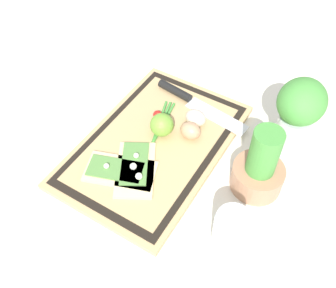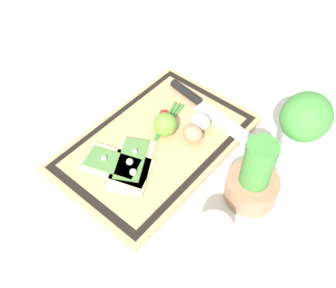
{
  "view_description": "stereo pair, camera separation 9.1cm",
  "coord_description": "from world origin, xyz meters",
  "px_view_note": "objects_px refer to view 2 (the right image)",
  "views": [
    {
      "loc": [
        0.5,
        0.34,
        0.73
      ],
      "look_at": [
        0.0,
        0.04,
        0.03
      ],
      "focal_mm": 42.0,
      "sensor_mm": 36.0,
      "label": 1
    },
    {
      "loc": [
        0.45,
        0.42,
        0.73
      ],
      "look_at": [
        0.0,
        0.04,
        0.03
      ],
      "focal_mm": 42.0,
      "sensor_mm": 36.0,
      "label": 2
    }
  ],
  "objects_px": {
    "egg_brown": "(193,133)",
    "cherry_tomato_red": "(164,114)",
    "herb_pot": "(254,180)",
    "herb_glass": "(302,128)",
    "knife": "(197,100)",
    "lime": "(166,125)",
    "sauce_jar": "(212,241)",
    "pizza_slice_near": "(116,164)",
    "egg_pink": "(201,121)",
    "pizza_slice_far": "(132,164)"
  },
  "relations": [
    {
      "from": "lime",
      "to": "sauce_jar",
      "type": "relative_size",
      "value": 0.56
    },
    {
      "from": "lime",
      "to": "herb_pot",
      "type": "distance_m",
      "value": 0.25
    },
    {
      "from": "herb_pot",
      "to": "pizza_slice_near",
      "type": "bearing_deg",
      "value": -62.95
    },
    {
      "from": "egg_pink",
      "to": "sauce_jar",
      "type": "xyz_separation_m",
      "value": [
        0.24,
        0.21,
        0.01
      ]
    },
    {
      "from": "herb_pot",
      "to": "herb_glass",
      "type": "bearing_deg",
      "value": 171.31
    },
    {
      "from": "pizza_slice_near",
      "to": "lime",
      "type": "distance_m",
      "value": 0.15
    },
    {
      "from": "cherry_tomato_red",
      "to": "herb_pot",
      "type": "xyz_separation_m",
      "value": [
        0.05,
        0.29,
        0.03
      ]
    },
    {
      "from": "pizza_slice_near",
      "to": "egg_pink",
      "type": "height_order",
      "value": "egg_pink"
    },
    {
      "from": "knife",
      "to": "lime",
      "type": "xyz_separation_m",
      "value": [
        0.13,
        0.01,
        0.02
      ]
    },
    {
      "from": "sauce_jar",
      "to": "lime",
      "type": "bearing_deg",
      "value": -123.3
    },
    {
      "from": "sauce_jar",
      "to": "herb_glass",
      "type": "relative_size",
      "value": 0.5
    },
    {
      "from": "egg_brown",
      "to": "cherry_tomato_red",
      "type": "xyz_separation_m",
      "value": [
        -0.01,
        -0.1,
        -0.01
      ]
    },
    {
      "from": "pizza_slice_far",
      "to": "egg_pink",
      "type": "relative_size",
      "value": 3.36
    },
    {
      "from": "lime",
      "to": "pizza_slice_far",
      "type": "bearing_deg",
      "value": 2.5
    },
    {
      "from": "herb_pot",
      "to": "sauce_jar",
      "type": "bearing_deg",
      "value": 3.91
    },
    {
      "from": "knife",
      "to": "egg_pink",
      "type": "distance_m",
      "value": 0.09
    },
    {
      "from": "egg_brown",
      "to": "cherry_tomato_red",
      "type": "bearing_deg",
      "value": -95.97
    },
    {
      "from": "pizza_slice_near",
      "to": "herb_pot",
      "type": "distance_m",
      "value": 0.31
    },
    {
      "from": "pizza_slice_near",
      "to": "pizza_slice_far",
      "type": "relative_size",
      "value": 1.0
    },
    {
      "from": "egg_brown",
      "to": "cherry_tomato_red",
      "type": "distance_m",
      "value": 0.1
    },
    {
      "from": "knife",
      "to": "cherry_tomato_red",
      "type": "bearing_deg",
      "value": -18.01
    },
    {
      "from": "pizza_slice_near",
      "to": "egg_brown",
      "type": "distance_m",
      "value": 0.19
    },
    {
      "from": "egg_pink",
      "to": "cherry_tomato_red",
      "type": "height_order",
      "value": "egg_pink"
    },
    {
      "from": "knife",
      "to": "lime",
      "type": "relative_size",
      "value": 4.73
    },
    {
      "from": "cherry_tomato_red",
      "to": "sauce_jar",
      "type": "distance_m",
      "value": 0.36
    },
    {
      "from": "egg_brown",
      "to": "cherry_tomato_red",
      "type": "height_order",
      "value": "egg_brown"
    },
    {
      "from": "egg_pink",
      "to": "cherry_tomato_red",
      "type": "relative_size",
      "value": 2.27
    },
    {
      "from": "herb_glass",
      "to": "herb_pot",
      "type": "bearing_deg",
      "value": -8.69
    },
    {
      "from": "lime",
      "to": "sauce_jar",
      "type": "distance_m",
      "value": 0.31
    },
    {
      "from": "egg_brown",
      "to": "herb_pot",
      "type": "bearing_deg",
      "value": 78.83
    },
    {
      "from": "knife",
      "to": "egg_brown",
      "type": "height_order",
      "value": "egg_brown"
    },
    {
      "from": "lime",
      "to": "herb_glass",
      "type": "distance_m",
      "value": 0.31
    },
    {
      "from": "egg_pink",
      "to": "cherry_tomato_red",
      "type": "xyz_separation_m",
      "value": [
        0.03,
        -0.09,
        -0.01
      ]
    },
    {
      "from": "herb_pot",
      "to": "cherry_tomato_red",
      "type": "bearing_deg",
      "value": -99.38
    },
    {
      "from": "pizza_slice_far",
      "to": "herb_pot",
      "type": "bearing_deg",
      "value": 115.07
    },
    {
      "from": "pizza_slice_far",
      "to": "egg_brown",
      "type": "xyz_separation_m",
      "value": [
        -0.15,
        0.06,
        0.02
      ]
    },
    {
      "from": "egg_brown",
      "to": "herb_pot",
      "type": "distance_m",
      "value": 0.19
    },
    {
      "from": "egg_brown",
      "to": "herb_glass",
      "type": "xyz_separation_m",
      "value": [
        -0.1,
        0.21,
        0.08
      ]
    },
    {
      "from": "lime",
      "to": "sauce_jar",
      "type": "xyz_separation_m",
      "value": [
        0.17,
        0.26,
        -0.0
      ]
    },
    {
      "from": "pizza_slice_far",
      "to": "knife",
      "type": "height_order",
      "value": "pizza_slice_far"
    },
    {
      "from": "egg_brown",
      "to": "herb_glass",
      "type": "distance_m",
      "value": 0.25
    },
    {
      "from": "lime",
      "to": "herb_pot",
      "type": "xyz_separation_m",
      "value": [
        0.01,
        0.25,
        0.01
      ]
    },
    {
      "from": "herb_glass",
      "to": "pizza_slice_far",
      "type": "bearing_deg",
      "value": -46.55
    },
    {
      "from": "pizza_slice_far",
      "to": "cherry_tomato_red",
      "type": "distance_m",
      "value": 0.17
    },
    {
      "from": "lime",
      "to": "herb_pot",
      "type": "height_order",
      "value": "herb_pot"
    },
    {
      "from": "egg_brown",
      "to": "sauce_jar",
      "type": "relative_size",
      "value": 0.51
    },
    {
      "from": "egg_brown",
      "to": "knife",
      "type": "bearing_deg",
      "value": -146.71
    },
    {
      "from": "knife",
      "to": "egg_brown",
      "type": "xyz_separation_m",
      "value": [
        0.11,
        0.07,
        0.01
      ]
    },
    {
      "from": "pizza_slice_far",
      "to": "sauce_jar",
      "type": "height_order",
      "value": "sauce_jar"
    },
    {
      "from": "pizza_slice_near",
      "to": "knife",
      "type": "distance_m",
      "value": 0.28
    }
  ]
}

